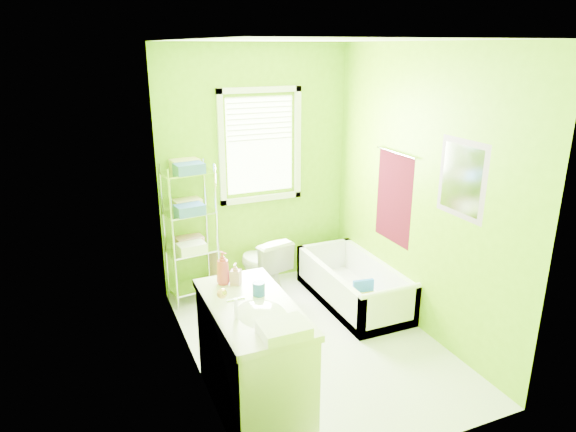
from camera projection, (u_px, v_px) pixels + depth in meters
name	position (u px, v px, depth m)	size (l,w,h in m)	color
ground	(312.00, 341.00, 4.67)	(2.90, 2.90, 0.00)	silver
room_envelope	(315.00, 176.00, 4.18)	(2.14, 2.94, 2.62)	#6EAB08
window	(260.00, 140.00, 5.42)	(0.92, 0.05, 1.22)	white
door	(231.00, 318.00, 3.10)	(0.09, 0.80, 2.00)	white
right_wall_decor	(419.00, 190.00, 4.62)	(0.04, 1.48, 1.17)	#450813
bathtub	(354.00, 290.00, 5.34)	(0.65, 1.40, 0.45)	white
toilet	(263.00, 265.00, 5.46)	(0.38, 0.66, 0.68)	white
vanity	(253.00, 354.00, 3.70)	(0.58, 1.13, 1.11)	white
wire_shelf_unit	(191.00, 218.00, 5.19)	(0.53, 0.44, 1.49)	silver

